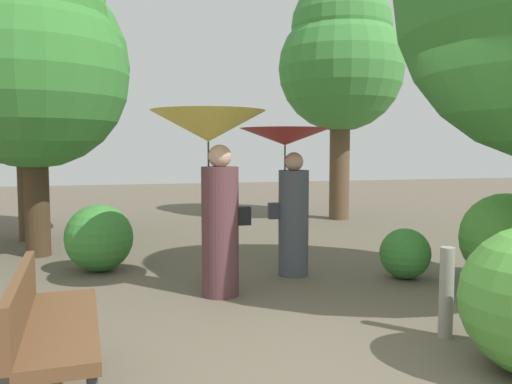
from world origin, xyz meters
TOP-DOWN VIEW (x-y plane):
  - ground_plane at (0.00, 0.00)m, footprint 40.00×40.00m
  - person_left at (-0.61, 2.26)m, footprint 1.23×1.23m
  - person_right at (0.47, 2.93)m, footprint 1.14×1.14m
  - park_bench at (-2.04, 0.22)m, footprint 0.59×1.53m
  - tree_near_left at (-2.77, 4.98)m, footprint 2.74×2.74m
  - tree_mid_left at (-3.08, 6.46)m, footprint 3.47×3.47m
  - tree_mid_right at (3.20, 7.57)m, footprint 2.75×2.75m
  - bush_path_left at (-1.85, 3.75)m, footprint 0.88×0.88m
  - bush_path_right at (2.87, 1.93)m, footprint 1.07×1.07m
  - bush_far_side at (1.80, 2.40)m, footprint 0.62×0.62m
  - path_marker_post at (1.08, 0.52)m, footprint 0.12×0.12m

SIDE VIEW (x-z plane):
  - ground_plane at x=0.00m, z-range 0.00..0.00m
  - bush_far_side at x=1.80m, z-range 0.00..0.62m
  - path_marker_post at x=1.08m, z-range 0.00..0.78m
  - bush_path_left at x=-1.85m, z-range 0.00..0.88m
  - park_bench at x=-2.04m, z-range 0.10..0.93m
  - bush_path_right at x=2.87m, z-range 0.00..1.07m
  - person_right at x=0.47m, z-range 0.37..2.22m
  - person_left at x=-0.61m, z-range 0.48..2.48m
  - tree_near_left at x=-2.77m, z-range 0.66..5.14m
  - tree_mid_left at x=-3.08m, z-range 0.67..5.88m
  - tree_mid_right at x=3.20m, z-range 0.94..6.27m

